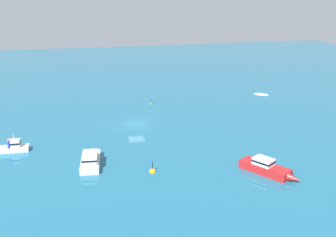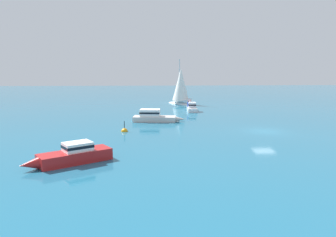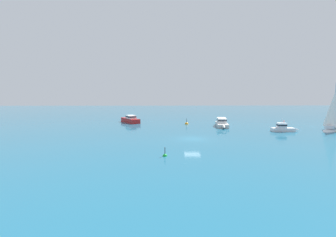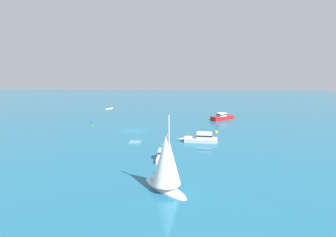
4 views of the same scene
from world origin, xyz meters
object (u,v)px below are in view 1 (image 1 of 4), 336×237
object	(u,v)px
channel_buoy	(151,104)
mooring_buoy	(153,172)
motor_cruiser_1	(267,168)
dinghy	(261,95)
motor_cruiser	(12,147)
motor_cruiser_2	(91,159)

from	to	relation	value
channel_buoy	mooring_buoy	world-z (taller)	mooring_buoy
motor_cruiser_1	mooring_buoy	distance (m)	13.43
dinghy	motor_cruiser_1	world-z (taller)	motor_cruiser_1
motor_cruiser	motor_cruiser_1	world-z (taller)	motor_cruiser
motor_cruiser	mooring_buoy	world-z (taller)	motor_cruiser
motor_cruiser_2	channel_buoy	xyz separation A→B (m)	(24.14, -12.00, -0.67)
motor_cruiser	motor_cruiser_1	distance (m)	32.88
motor_cruiser_1	channel_buoy	bearing A→B (deg)	160.91
motor_cruiser	motor_cruiser_2	size ratio (longest dim) A/B	0.67
dinghy	motor_cruiser_1	size ratio (longest dim) A/B	0.45
channel_buoy	mooring_buoy	size ratio (longest dim) A/B	0.76
motor_cruiser_2	channel_buoy	distance (m)	26.96
motor_cruiser_2	channel_buoy	world-z (taller)	motor_cruiser_2
motor_cruiser_1	dinghy	bearing A→B (deg)	122.37
dinghy	channel_buoy	xyz separation A→B (m)	(-1.61, 22.63, 0.02)
dinghy	mooring_buoy	xyz separation A→B (m)	(-29.39, 27.60, 0.01)
motor_cruiser_1	channel_buoy	world-z (taller)	motor_cruiser_1
dinghy	motor_cruiser_2	world-z (taller)	motor_cruiser_2
dinghy	channel_buoy	size ratio (longest dim) A/B	2.45
motor_cruiser	channel_buoy	distance (m)	28.15
motor_cruiser	mooring_buoy	xyz separation A→B (m)	(-10.19, -16.99, -0.60)
motor_cruiser	motor_cruiser_2	world-z (taller)	motor_cruiser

